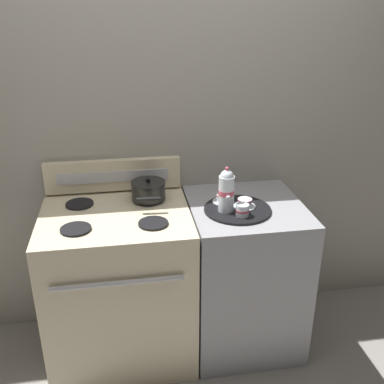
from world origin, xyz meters
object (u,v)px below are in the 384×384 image
object	(u,v)px
serving_tray	(237,209)
teacup_right	(223,198)
stove	(120,285)
creamer_jug	(242,210)
teacup_left	(245,203)
saucepan	(148,190)
teapot	(226,191)

from	to	relation	value
serving_tray	teacup_right	distance (m)	0.11
stove	creamer_jug	world-z (taller)	creamer_jug
teacup_right	teacup_left	bearing A→B (deg)	-38.56
stove	saucepan	xyz separation A→B (m)	(0.19, 0.15, 0.51)
stove	creamer_jug	bearing A→B (deg)	-13.26
saucepan	teacup_left	distance (m)	0.54
stove	teacup_right	xyz separation A→B (m)	(0.59, 0.03, 0.48)
teacup_left	teacup_right	world-z (taller)	same
saucepan	teacup_right	xyz separation A→B (m)	(0.40, -0.12, -0.03)
saucepan	serving_tray	distance (m)	0.51
teapot	teacup_left	size ratio (longest dim) A/B	2.09
saucepan	teacup_right	size ratio (longest dim) A/B	2.28
teapot	teacup_left	world-z (taller)	teapot
creamer_jug	serving_tray	bearing A→B (deg)	90.13
stove	teacup_left	size ratio (longest dim) A/B	7.68
teapot	creamer_jug	bearing A→B (deg)	-46.12
creamer_jug	saucepan	bearing A→B (deg)	146.96
teacup_left	teacup_right	distance (m)	0.13
stove	teacup_right	distance (m)	0.76
creamer_jug	teapot	bearing A→B (deg)	133.88
stove	teapot	world-z (taller)	teapot
saucepan	serving_tray	bearing A→B (deg)	-24.29
saucepan	teacup_left	size ratio (longest dim) A/B	2.28
serving_tray	teacup_right	xyz separation A→B (m)	(-0.06, 0.09, 0.03)
saucepan	serving_tray	world-z (taller)	saucepan
saucepan	teacup_left	world-z (taller)	saucepan
teacup_left	creamer_jug	bearing A→B (deg)	-112.27
teapot	teacup_right	xyz separation A→B (m)	(0.01, 0.11, -0.09)
saucepan	teacup_left	bearing A→B (deg)	-21.40
saucepan	teapot	size ratio (longest dim) A/B	1.09
stove	teacup_right	world-z (taller)	teacup_right
creamer_jug	stove	bearing A→B (deg)	166.74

